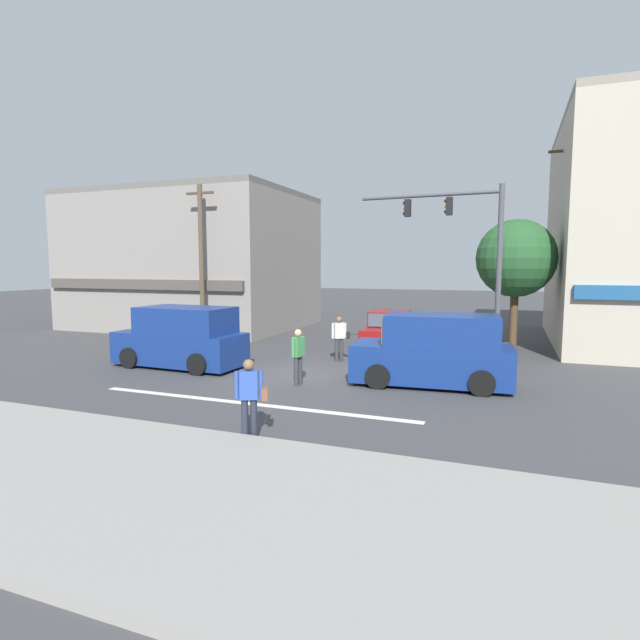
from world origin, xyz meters
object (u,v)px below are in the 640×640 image
(utility_pole_near_left, at_px, (201,261))
(traffic_light_mast, at_px, (469,247))
(van_approaching_near, at_px, (435,352))
(sedan_crossing_center, at_px, (389,331))
(utility_pole_far_right, at_px, (562,243))
(street_tree, at_px, (516,259))
(pedestrian_foreground_with_bag, at_px, (250,394))
(pedestrian_far_side, at_px, (298,354))
(pedestrian_mid_crossing, at_px, (340,336))
(van_crossing_leftbound, at_px, (182,338))

(utility_pole_near_left, xyz_separation_m, traffic_light_mast, (11.92, -1.82, 0.43))
(van_approaching_near, bearing_deg, traffic_light_mast, 77.42)
(traffic_light_mast, height_order, sedan_crossing_center, traffic_light_mast)
(utility_pole_far_right, bearing_deg, street_tree, -138.33)
(utility_pole_near_left, distance_m, van_approaching_near, 12.54)
(utility_pole_far_right, xyz_separation_m, traffic_light_mast, (-3.33, -5.94, -0.33))
(van_approaching_near, height_order, pedestrian_foreground_with_bag, van_approaching_near)
(pedestrian_foreground_with_bag, distance_m, pedestrian_far_side, 4.78)
(traffic_light_mast, relative_size, pedestrian_mid_crossing, 3.71)
(utility_pole_far_right, height_order, van_crossing_leftbound, utility_pole_far_right)
(utility_pole_near_left, relative_size, van_approaching_near, 1.52)
(utility_pole_far_right, distance_m, traffic_light_mast, 6.81)
(utility_pole_near_left, relative_size, pedestrian_mid_crossing, 4.31)
(street_tree, relative_size, traffic_light_mast, 0.87)
(street_tree, relative_size, pedestrian_foreground_with_bag, 3.25)
(utility_pole_near_left, height_order, traffic_light_mast, utility_pole_near_left)
(street_tree, bearing_deg, pedestrian_far_side, -124.33)
(pedestrian_far_side, bearing_deg, van_approaching_near, 20.61)
(utility_pole_far_right, xyz_separation_m, sedan_crossing_center, (-6.83, -2.52, -3.79))
(street_tree, xyz_separation_m, pedestrian_mid_crossing, (-6.00, -4.76, -2.86))
(street_tree, bearing_deg, pedestrian_mid_crossing, -141.54)
(pedestrian_mid_crossing, bearing_deg, street_tree, 38.46)
(utility_pole_far_right, xyz_separation_m, van_approaching_near, (-3.99, -8.91, -3.50))
(utility_pole_far_right, distance_m, pedestrian_foreground_with_bag, 16.84)
(van_approaching_near, bearing_deg, street_tree, 73.32)
(sedan_crossing_center, bearing_deg, street_tree, 10.37)
(traffic_light_mast, bearing_deg, sedan_crossing_center, 135.77)
(van_crossing_leftbound, bearing_deg, pedestrian_foreground_with_bag, -44.32)
(van_approaching_near, distance_m, van_crossing_leftbound, 8.65)
(street_tree, distance_m, pedestrian_mid_crossing, 8.18)
(utility_pole_far_right, bearing_deg, pedestrian_foreground_with_bag, -114.35)
(pedestrian_far_side, bearing_deg, street_tree, 55.67)
(traffic_light_mast, bearing_deg, pedestrian_far_side, -135.28)
(van_crossing_leftbound, bearing_deg, utility_pole_far_right, 36.36)
(utility_pole_near_left, xyz_separation_m, utility_pole_far_right, (15.25, 4.12, 0.76))
(street_tree, distance_m, van_crossing_leftbound, 13.58)
(sedan_crossing_center, bearing_deg, pedestrian_foreground_with_bag, -89.80)
(utility_pole_far_right, bearing_deg, van_approaching_near, -114.12)
(street_tree, relative_size, utility_pole_far_right, 0.62)
(utility_pole_near_left, xyz_separation_m, pedestrian_foreground_with_bag, (8.46, -10.88, -2.79))
(utility_pole_far_right, distance_m, pedestrian_far_side, 13.40)
(pedestrian_far_side, bearing_deg, pedestrian_foreground_with_bag, -78.28)
(van_approaching_near, height_order, pedestrian_far_side, van_approaching_near)
(traffic_light_mast, relative_size, van_approaching_near, 1.31)
(pedestrian_foreground_with_bag, relative_size, pedestrian_mid_crossing, 1.00)
(utility_pole_far_right, relative_size, sedan_crossing_center, 2.09)
(utility_pole_far_right, relative_size, pedestrian_far_side, 5.21)
(street_tree, xyz_separation_m, utility_pole_near_left, (-13.45, -2.52, -0.07))
(van_approaching_near, xyz_separation_m, van_crossing_leftbound, (-8.64, -0.39, 0.00))
(van_approaching_near, height_order, van_crossing_leftbound, same)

